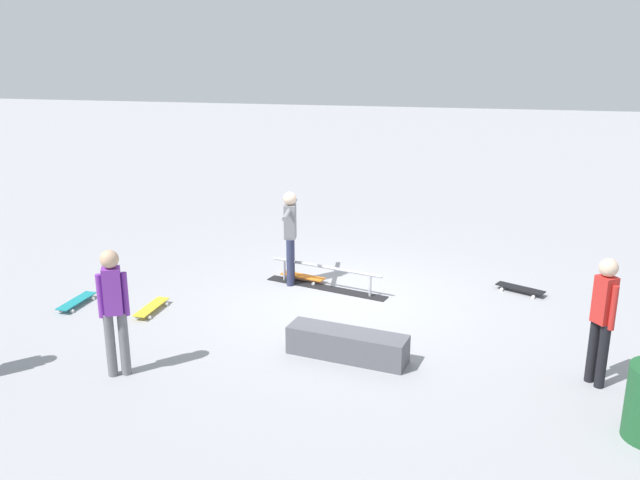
{
  "coord_description": "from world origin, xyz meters",
  "views": [
    {
      "loc": [
        -1.64,
        10.12,
        4.13
      ],
      "look_at": [
        0.39,
        0.04,
        1.0
      ],
      "focal_mm": 38.39,
      "sensor_mm": 36.0,
      "label": 1
    }
  ],
  "objects_px": {
    "skate_ledge": "(347,344)",
    "skater_main": "(290,231)",
    "grind_rail": "(326,279)",
    "bystander_purple_shirt": "(114,306)",
    "loose_skateboard_teal": "(76,301)",
    "loose_skateboard_yellow": "(151,307)",
    "loose_skateboard_black": "(520,288)",
    "bystander_red_shirt": "(603,315)",
    "skateboard_main": "(303,277)"
  },
  "relations": [
    {
      "from": "skate_ledge",
      "to": "skater_main",
      "type": "height_order",
      "value": "skater_main"
    },
    {
      "from": "grind_rail",
      "to": "skater_main",
      "type": "height_order",
      "value": "skater_main"
    },
    {
      "from": "skate_ledge",
      "to": "bystander_purple_shirt",
      "type": "distance_m",
      "value": 3.01
    },
    {
      "from": "skate_ledge",
      "to": "loose_skateboard_teal",
      "type": "relative_size",
      "value": 1.97
    },
    {
      "from": "loose_skateboard_teal",
      "to": "bystander_purple_shirt",
      "type": "bearing_deg",
      "value": -133.76
    },
    {
      "from": "loose_skateboard_teal",
      "to": "loose_skateboard_yellow",
      "type": "distance_m",
      "value": 1.27
    },
    {
      "from": "bystander_purple_shirt",
      "to": "loose_skateboard_black",
      "type": "relative_size",
      "value": 2.05
    },
    {
      "from": "loose_skateboard_black",
      "to": "bystander_red_shirt",
      "type": "bearing_deg",
      "value": -50.72
    },
    {
      "from": "skate_ledge",
      "to": "skateboard_main",
      "type": "bearing_deg",
      "value": -66.03
    },
    {
      "from": "grind_rail",
      "to": "loose_skateboard_yellow",
      "type": "xyz_separation_m",
      "value": [
        2.45,
        1.52,
        -0.1
      ]
    },
    {
      "from": "grind_rail",
      "to": "skate_ledge",
      "type": "xyz_separation_m",
      "value": [
        -0.76,
        2.46,
        0.02
      ]
    },
    {
      "from": "grind_rail",
      "to": "loose_skateboard_yellow",
      "type": "relative_size",
      "value": 2.67
    },
    {
      "from": "skateboard_main",
      "to": "bystander_purple_shirt",
      "type": "relative_size",
      "value": 0.5
    },
    {
      "from": "bystander_purple_shirt",
      "to": "loose_skateboard_yellow",
      "type": "bearing_deg",
      "value": -101.35
    },
    {
      "from": "grind_rail",
      "to": "loose_skateboard_teal",
      "type": "bearing_deg",
      "value": 38.82
    },
    {
      "from": "grind_rail",
      "to": "skateboard_main",
      "type": "bearing_deg",
      "value": -15.54
    },
    {
      "from": "loose_skateboard_yellow",
      "to": "loose_skateboard_teal",
      "type": "bearing_deg",
      "value": 93.99
    },
    {
      "from": "loose_skateboard_black",
      "to": "skater_main",
      "type": "bearing_deg",
      "value": -147.86
    },
    {
      "from": "loose_skateboard_teal",
      "to": "loose_skateboard_black",
      "type": "height_order",
      "value": "same"
    },
    {
      "from": "skater_main",
      "to": "bystander_red_shirt",
      "type": "relative_size",
      "value": 0.99
    },
    {
      "from": "skateboard_main",
      "to": "bystander_red_shirt",
      "type": "xyz_separation_m",
      "value": [
        -4.3,
        2.84,
        0.84
      ]
    },
    {
      "from": "grind_rail",
      "to": "bystander_purple_shirt",
      "type": "bearing_deg",
      "value": 77.07
    },
    {
      "from": "skate_ledge",
      "to": "loose_skateboard_yellow",
      "type": "bearing_deg",
      "value": -16.35
    },
    {
      "from": "skateboard_main",
      "to": "bystander_red_shirt",
      "type": "height_order",
      "value": "bystander_red_shirt"
    },
    {
      "from": "loose_skateboard_teal",
      "to": "loose_skateboard_black",
      "type": "distance_m",
      "value": 7.18
    },
    {
      "from": "skateboard_main",
      "to": "loose_skateboard_yellow",
      "type": "height_order",
      "value": "same"
    },
    {
      "from": "grind_rail",
      "to": "bystander_red_shirt",
      "type": "height_order",
      "value": "bystander_red_shirt"
    },
    {
      "from": "grind_rail",
      "to": "loose_skateboard_teal",
      "type": "xyz_separation_m",
      "value": [
        3.71,
        1.52,
        -0.1
      ]
    },
    {
      "from": "loose_skateboard_black",
      "to": "skate_ledge",
      "type": "bearing_deg",
      "value": -103.0
    },
    {
      "from": "bystander_red_shirt",
      "to": "skate_ledge",
      "type": "bearing_deg",
      "value": 53.52
    },
    {
      "from": "skater_main",
      "to": "loose_skateboard_yellow",
      "type": "relative_size",
      "value": 1.98
    },
    {
      "from": "skater_main",
      "to": "loose_skateboard_yellow",
      "type": "xyz_separation_m",
      "value": [
        1.82,
        1.61,
        -0.86
      ]
    },
    {
      "from": "bystander_purple_shirt",
      "to": "loose_skateboard_yellow",
      "type": "relative_size",
      "value": 2.03
    },
    {
      "from": "skate_ledge",
      "to": "bystander_red_shirt",
      "type": "distance_m",
      "value": 3.17
    },
    {
      "from": "bystander_red_shirt",
      "to": "loose_skateboard_teal",
      "type": "relative_size",
      "value": 1.99
    },
    {
      "from": "bystander_red_shirt",
      "to": "loose_skateboard_yellow",
      "type": "xyz_separation_m",
      "value": [
        6.29,
        -1.04,
        -0.84
      ]
    },
    {
      "from": "grind_rail",
      "to": "bystander_purple_shirt",
      "type": "xyz_separation_m",
      "value": [
        1.97,
        3.48,
        0.76
      ]
    },
    {
      "from": "grind_rail",
      "to": "bystander_red_shirt",
      "type": "relative_size",
      "value": 1.34
    },
    {
      "from": "loose_skateboard_yellow",
      "to": "grind_rail",
      "type": "bearing_deg",
      "value": -54.38
    },
    {
      "from": "loose_skateboard_teal",
      "to": "loose_skateboard_yellow",
      "type": "relative_size",
      "value": 1.0
    },
    {
      "from": "bystander_purple_shirt",
      "to": "skate_ledge",
      "type": "bearing_deg",
      "value": 175.65
    },
    {
      "from": "bystander_purple_shirt",
      "to": "grind_rail",
      "type": "bearing_deg",
      "value": -144.46
    },
    {
      "from": "grind_rail",
      "to": "skateboard_main",
      "type": "xyz_separation_m",
      "value": [
        0.46,
        -0.29,
        -0.1
      ]
    },
    {
      "from": "skate_ledge",
      "to": "loose_skateboard_black",
      "type": "distance_m",
      "value": 3.78
    },
    {
      "from": "bystander_purple_shirt",
      "to": "loose_skateboard_black",
      "type": "height_order",
      "value": "bystander_purple_shirt"
    },
    {
      "from": "bystander_red_shirt",
      "to": "skater_main",
      "type": "bearing_deg",
      "value": 24.66
    },
    {
      "from": "skater_main",
      "to": "loose_skateboard_black",
      "type": "bearing_deg",
      "value": -90.72
    },
    {
      "from": "skateboard_main",
      "to": "loose_skateboard_teal",
      "type": "distance_m",
      "value": 3.72
    },
    {
      "from": "skateboard_main",
      "to": "loose_skateboard_black",
      "type": "bearing_deg",
      "value": 19.48
    },
    {
      "from": "skater_main",
      "to": "bystander_purple_shirt",
      "type": "distance_m",
      "value": 3.82
    }
  ]
}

